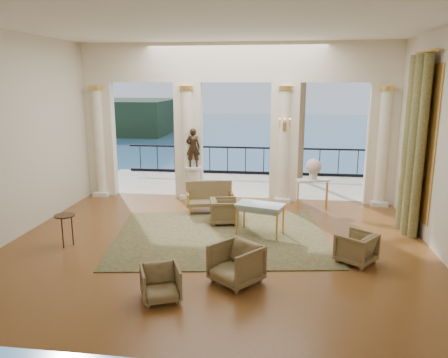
# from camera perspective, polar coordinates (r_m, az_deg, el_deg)

# --- Properties ---
(floor) EXTENTS (9.00, 9.00, 0.00)m
(floor) POSITION_cam_1_polar(r_m,az_deg,el_deg) (9.47, -1.00, -8.62)
(floor) COLOR #4F2D14
(floor) RESTS_ON ground
(room_walls) EXTENTS (9.00, 9.00, 9.00)m
(room_walls) POSITION_cam_1_polar(r_m,az_deg,el_deg) (7.74, -2.33, 8.49)
(room_walls) COLOR beige
(room_walls) RESTS_ON ground
(arcade) EXTENTS (9.00, 0.56, 4.50)m
(arcade) POSITION_cam_1_polar(r_m,az_deg,el_deg) (12.64, 1.56, 8.80)
(arcade) COLOR beige
(arcade) RESTS_ON ground
(terrace) EXTENTS (10.00, 3.60, 0.10)m
(terrace) POSITION_cam_1_polar(r_m,az_deg,el_deg) (15.00, 2.30, -0.77)
(terrace) COLOR #A39D87
(terrace) RESTS_ON ground
(balustrade) EXTENTS (9.00, 0.06, 1.03)m
(balustrade) POSITION_cam_1_polar(r_m,az_deg,el_deg) (16.46, 2.83, 2.08)
(balustrade) COLOR black
(balustrade) RESTS_ON terrace
(palm_tree) EXTENTS (2.00, 2.00, 4.50)m
(palm_tree) POSITION_cam_1_polar(r_m,az_deg,el_deg) (15.35, 10.44, 14.93)
(palm_tree) COLOR #4C3823
(palm_tree) RESTS_ON terrace
(headland) EXTENTS (22.00, 18.00, 6.00)m
(headland) POSITION_cam_1_polar(r_m,az_deg,el_deg) (84.97, -14.22, 8.00)
(headland) COLOR black
(headland) RESTS_ON sea
(sea) EXTENTS (160.00, 160.00, 0.00)m
(sea) POSITION_cam_1_polar(r_m,az_deg,el_deg) (69.38, 6.43, 4.83)
(sea) COLOR #2A5E8D
(sea) RESTS_ON ground
(curtain) EXTENTS (0.33, 1.40, 4.09)m
(curtain) POSITION_cam_1_polar(r_m,az_deg,el_deg) (10.74, 23.55, 4.02)
(curtain) COLOR #4F4D26
(curtain) RESTS_ON ground
(window_frame) EXTENTS (0.04, 1.60, 3.40)m
(window_frame) POSITION_cam_1_polar(r_m,az_deg,el_deg) (10.78, 24.54, 4.39)
(window_frame) COLOR gold
(window_frame) RESTS_ON room_walls
(wall_sconce) EXTENTS (0.30, 0.11, 0.33)m
(wall_sconce) POSITION_cam_1_polar(r_m,az_deg,el_deg) (12.29, 7.94, 6.91)
(wall_sconce) COLOR gold
(wall_sconce) RESTS_ON arcade
(rug) EXTENTS (5.24, 4.36, 0.02)m
(rug) POSITION_cam_1_polar(r_m,az_deg,el_deg) (9.93, -0.39, -7.53)
(rug) COLOR #2D3017
(rug) RESTS_ON ground
(armchair_a) EXTENTS (0.77, 0.75, 0.62)m
(armchair_a) POSITION_cam_1_polar(r_m,az_deg,el_deg) (7.24, -8.29, -13.14)
(armchair_a) COLOR #40321E
(armchair_a) RESTS_ON ground
(armchair_b) EXTENTS (1.02, 1.01, 0.77)m
(armchair_b) POSITION_cam_1_polar(r_m,az_deg,el_deg) (7.68, 1.59, -10.78)
(armchair_b) COLOR #40321E
(armchair_b) RESTS_ON ground
(armchair_c) EXTENTS (0.87, 0.88, 0.66)m
(armchair_c) POSITION_cam_1_polar(r_m,az_deg,el_deg) (8.87, 16.88, -8.42)
(armchair_c) COLOR #40321E
(armchair_c) RESTS_ON ground
(armchair_d) EXTENTS (0.74, 0.77, 0.68)m
(armchair_d) POSITION_cam_1_polar(r_m,az_deg,el_deg) (10.76, 0.03, -4.07)
(armchair_d) COLOR #40321E
(armchair_d) RESTS_ON ground
(settee) EXTENTS (1.33, 0.81, 0.82)m
(settee) POSITION_cam_1_polar(r_m,az_deg,el_deg) (11.67, -1.93, -2.39)
(settee) COLOR #40321E
(settee) RESTS_ON ground
(game_table) EXTENTS (1.18, 0.85, 0.72)m
(game_table) POSITION_cam_1_polar(r_m,az_deg,el_deg) (9.94, 4.74, -3.69)
(game_table) COLOR #9CB9C5
(game_table) RESTS_ON ground
(pedestal) EXTENTS (0.55, 0.55, 1.00)m
(pedestal) POSITION_cam_1_polar(r_m,az_deg,el_deg) (12.83, -3.99, -0.67)
(pedestal) COLOR silver
(pedestal) RESTS_ON ground
(statue) EXTENTS (0.42, 0.28, 1.12)m
(statue) POSITION_cam_1_polar(r_m,az_deg,el_deg) (12.62, -4.06, 4.11)
(statue) COLOR #312215
(statue) RESTS_ON pedestal
(console_table) EXTENTS (0.94, 0.60, 0.83)m
(console_table) POSITION_cam_1_polar(r_m,az_deg,el_deg) (12.13, 11.51, -0.69)
(console_table) COLOR silver
(console_table) RESTS_ON ground
(urn) EXTENTS (0.43, 0.43, 0.57)m
(urn) POSITION_cam_1_polar(r_m,az_deg,el_deg) (12.03, 11.61, 1.48)
(urn) COLOR silver
(urn) RESTS_ON console_table
(side_table) EXTENTS (0.42, 0.42, 0.69)m
(side_table) POSITION_cam_1_polar(r_m,az_deg,el_deg) (9.84, -20.09, -4.97)
(side_table) COLOR black
(side_table) RESTS_ON ground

